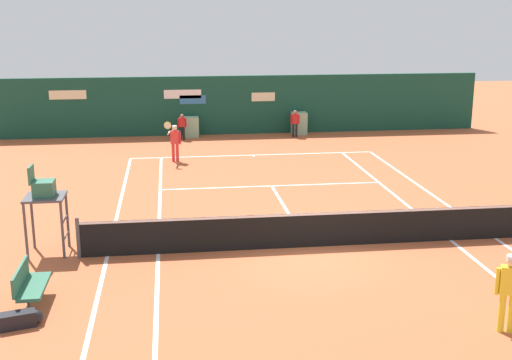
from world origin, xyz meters
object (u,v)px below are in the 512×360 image
Objects in this scene: equipment_bag at (22,319)px; ball_kid_centre_post at (295,122)px; player_near_side at (509,285)px; umpire_chair at (44,195)px; tennis_ball_near_service_line at (420,212)px; player_bench at (29,283)px; player_on_baseline at (175,140)px; ball_kid_right_post at (182,125)px.

ball_kid_centre_post is at bearing 64.47° from equipment_bag.
player_near_side reaches higher than ball_kid_centre_post.
equipment_bag is at bearing 63.62° from ball_kid_centre_post.
tennis_ball_near_service_line is (10.92, 2.05, -1.54)m from umpire_chair.
player_on_baseline is at bearing 166.45° from player_bench.
player_on_baseline reaches higher than ball_kid_right_post.
umpire_chair reaches higher than ball_kid_right_post.
equipment_bag is 9.66m from player_near_side.
player_on_baseline is (3.28, 13.60, 0.42)m from player_bench.
umpire_chair is at bearing 79.26° from ball_kid_right_post.
equipment_bag is at bearing -168.32° from player_near_side.
umpire_chair is 1.84× the size of ball_kid_right_post.
tennis_ball_near_service_line is at bearing 95.52° from ball_kid_centre_post.
ball_kid_centre_post is at bearing -176.54° from ball_kid_right_post.
equipment_bag reaches higher than tennis_ball_near_service_line.
equipment_bag is at bearing 85.29° from player_on_baseline.
player_near_side reaches higher than equipment_bag.
umpire_chair is 4.44m from equipment_bag.
tennis_ball_near_service_line is at bearing 121.71° from ball_kid_right_post.
umpire_chair is 17.93m from ball_kid_centre_post.
umpire_chair reaches higher than player_bench.
equipment_bag is at bearing 82.75° from ball_kid_right_post.
player_bench is at bearing 82.11° from ball_kid_right_post.
equipment_bag is 0.50× the size of player_on_baseline.
umpire_chair is 15.72m from ball_kid_right_post.
ball_kid_right_post is at bearing 165.80° from umpire_chair.
player_bench is 14.00m from player_on_baseline.
player_on_baseline is 1.39× the size of ball_kid_right_post.
player_on_baseline is at bearing 37.77° from ball_kid_centre_post.
player_near_side is at bearing 119.12° from player_on_baseline.
ball_kid_right_post is (-5.84, 20.88, -0.23)m from player_near_side.
player_near_side reaches higher than ball_kid_right_post.
player_bench is at bearing 2.79° from umpire_chair.
umpire_chair is 2.67× the size of equipment_bag.
player_bench is at bearing -154.03° from tennis_ball_near_service_line.
ball_kid_right_post is at bearing 118.25° from tennis_ball_near_service_line.
player_near_side is 20.88m from ball_kid_centre_post.
player_near_side is (9.69, -5.66, -0.60)m from umpire_chair.
player_bench is 9.86m from player_near_side.
umpire_chair is at bearing -169.36° from tennis_ball_near_service_line.
equipment_bag is 12.96× the size of tennis_ball_near_service_line.
umpire_chair is at bearing -177.21° from player_bench.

